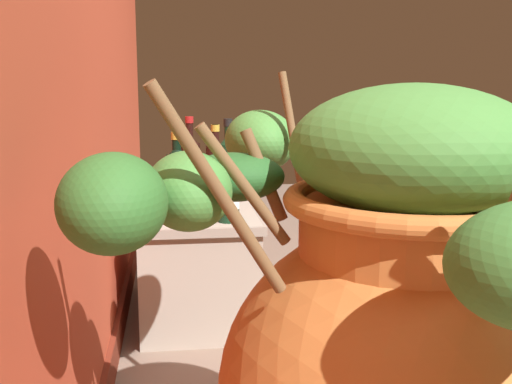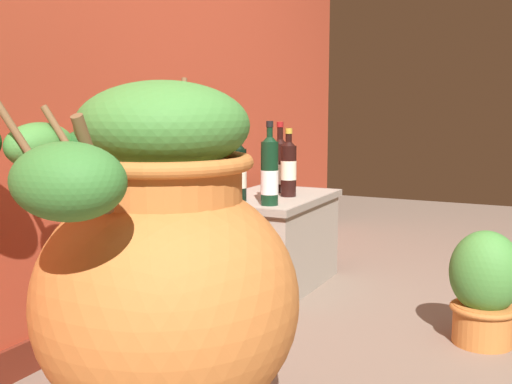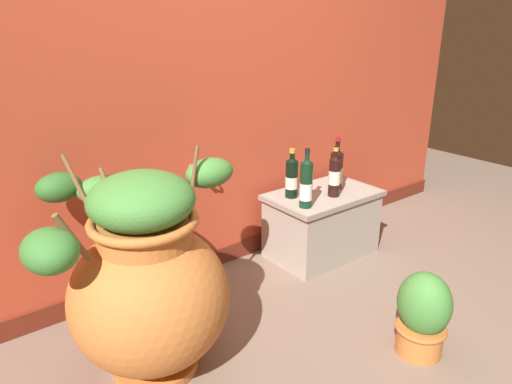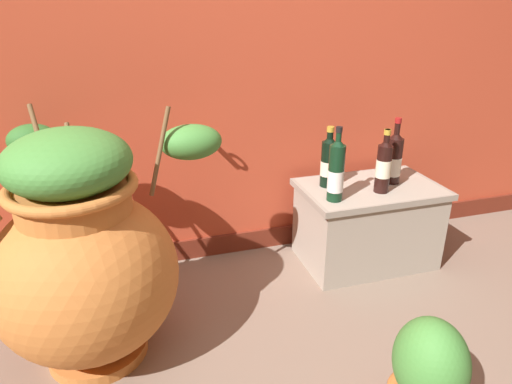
{
  "view_description": "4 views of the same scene",
  "coord_description": "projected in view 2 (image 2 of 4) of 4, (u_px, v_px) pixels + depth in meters",
  "views": [
    {
      "loc": [
        -1.58,
        0.89,
        0.88
      ],
      "look_at": [
        0.16,
        0.67,
        0.56
      ],
      "focal_mm": 44.69,
      "sensor_mm": 36.0,
      "label": 1
    },
    {
      "loc": [
        -1.84,
        -0.33,
        0.82
      ],
      "look_at": [
        0.14,
        0.63,
        0.51
      ],
      "focal_mm": 44.62,
      "sensor_mm": 36.0,
      "label": 2
    },
    {
      "loc": [
        -1.27,
        -1.05,
        1.41
      ],
      "look_at": [
        0.13,
        0.75,
        0.56
      ],
      "focal_mm": 33.38,
      "sensor_mm": 36.0,
      "label": 3
    },
    {
      "loc": [
        -0.42,
        -0.96,
        1.23
      ],
      "look_at": [
        0.08,
        0.69,
        0.51
      ],
      "focal_mm": 31.9,
      "sensor_mm": 36.0,
      "label": 4
    }
  ],
  "objects": [
    {
      "name": "terracotta_urn",
      "position": [
        161.0,
        268.0,
        1.53
      ],
      "size": [
        0.98,
        0.85,
        0.89
      ],
      "color": "#C17033",
      "rests_on": "ground_plane"
    },
    {
      "name": "wine_bottle_right",
      "position": [
        270.0,
        171.0,
        2.53
      ],
      "size": [
        0.07,
        0.07,
        0.34
      ],
      "color": "black",
      "rests_on": "stone_ledge"
    },
    {
      "name": "potted_shrub",
      "position": [
        485.0,
        288.0,
        2.14
      ],
      "size": [
        0.22,
        0.24,
        0.39
      ],
      "color": "#C17033",
      "rests_on": "ground_plane"
    },
    {
      "name": "wine_bottle_back",
      "position": [
        238.0,
        171.0,
        2.64
      ],
      "size": [
        0.07,
        0.07,
        0.29
      ],
      "color": "black",
      "rests_on": "stone_ledge"
    },
    {
      "name": "wine_bottle_middle",
      "position": [
        288.0,
        166.0,
        2.77
      ],
      "size": [
        0.07,
        0.07,
        0.3
      ],
      "color": "black",
      "rests_on": "stone_ledge"
    },
    {
      "name": "ground_plane",
      "position": [
        426.0,
        379.0,
        1.89
      ],
      "size": [
        7.0,
        7.0,
        0.0
      ],
      "primitive_type": "plane",
      "color": "#7A6656"
    },
    {
      "name": "wine_bottle_left",
      "position": [
        280.0,
        165.0,
        2.91
      ],
      "size": [
        0.08,
        0.08,
        0.32
      ],
      "color": "black",
      "rests_on": "stone_ledge"
    },
    {
      "name": "stone_ledge",
      "position": [
        272.0,
        237.0,
        2.84
      ],
      "size": [
        0.67,
        0.42,
        0.41
      ],
      "color": "#9E9384",
      "rests_on": "ground_plane"
    }
  ]
}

